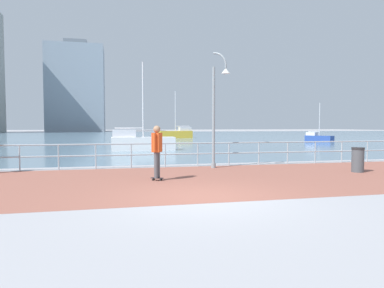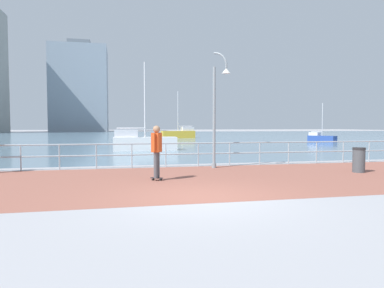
{
  "view_description": "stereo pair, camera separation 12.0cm",
  "coord_description": "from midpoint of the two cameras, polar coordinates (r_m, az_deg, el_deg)",
  "views": [
    {
      "loc": [
        -2.09,
        -7.97,
        1.73
      ],
      "look_at": [
        0.58,
        3.74,
        1.1
      ],
      "focal_mm": 32.23,
      "sensor_mm": 36.0,
      "label": 1
    },
    {
      "loc": [
        -1.97,
        -8.0,
        1.73
      ],
      "look_at": [
        0.58,
        3.74,
        1.1
      ],
      "focal_mm": 32.23,
      "sensor_mm": 36.0,
      "label": 2
    }
  ],
  "objects": [
    {
      "name": "waterfront_railing",
      "position": [
        14.41,
        -4.14,
        -1.06
      ],
      "size": [
        25.25,
        0.06,
        1.03
      ],
      "color": "#9EADB7",
      "rests_on": "ground"
    },
    {
      "name": "sailboat_teal",
      "position": [
        40.66,
        20.66,
        0.96
      ],
      "size": [
        2.26,
        3.12,
        4.26
      ],
      "color": "#284799",
      "rests_on": "ground"
    },
    {
      "name": "tower_steel",
      "position": [
        112.81,
        -18.01,
        8.6
      ],
      "size": [
        16.44,
        14.85,
        27.63
      ],
      "color": "#8493A3",
      "rests_on": "ground"
    },
    {
      "name": "trash_bin",
      "position": [
        14.28,
        26.1,
        -2.37
      ],
      "size": [
        0.46,
        0.46,
        0.93
      ],
      "color": "#474C51",
      "rests_on": "ground"
    },
    {
      "name": "brick_paving",
      "position": [
        11.12,
        -1.61,
        -5.94
      ],
      "size": [
        28.0,
        6.86,
        0.01
      ],
      "primitive_type": "cube",
      "color": "#935647",
      "rests_on": "ground"
    },
    {
      "name": "skateboarder",
      "position": [
        10.93,
        -5.56,
        -0.59
      ],
      "size": [
        0.41,
        0.53,
        1.74
      ],
      "color": "black",
      "rests_on": "ground"
    },
    {
      "name": "sailboat_yellow",
      "position": [
        24.55,
        -8.01,
        0.32
      ],
      "size": [
        4.42,
        1.41,
        6.19
      ],
      "color": "white",
      "rests_on": "ground"
    },
    {
      "name": "harbor_water",
      "position": [
        59.29,
        -10.29,
        1.3
      ],
      "size": [
        180.0,
        88.0,
        0.0
      ],
      "primitive_type": "cube",
      "color": "slate",
      "rests_on": "ground"
    },
    {
      "name": "ground",
      "position": [
        48.06,
        -9.83,
        0.91
      ],
      "size": [
        220.0,
        220.0,
        0.0
      ],
      "primitive_type": "plane",
      "color": "#9E9EA3"
    },
    {
      "name": "sailboat_ivory",
      "position": [
        49.2,
        -2.06,
        1.74
      ],
      "size": [
        4.86,
        1.98,
        6.64
      ],
      "color": "gold",
      "rests_on": "ground"
    },
    {
      "name": "lamppost",
      "position": [
        14.13,
        4.57,
        6.58
      ],
      "size": [
        0.66,
        0.66,
        4.73
      ],
      "color": "gray",
      "rests_on": "ground"
    }
  ]
}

